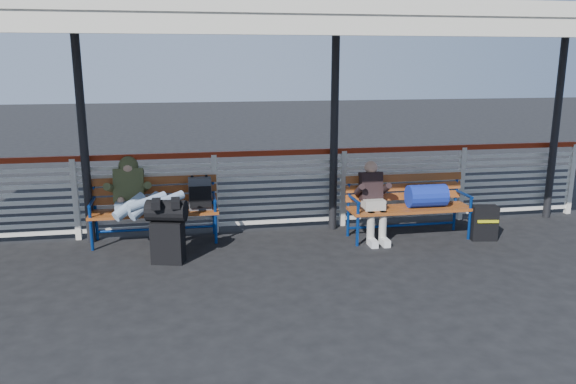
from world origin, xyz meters
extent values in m
plane|color=black|center=(0.00, 0.00, 0.00)|extent=(60.00, 60.00, 0.00)
cube|color=silver|center=(0.00, 1.90, 0.60)|extent=(12.00, 0.04, 1.04)
cube|color=maroon|center=(0.00, 1.90, 1.20)|extent=(12.00, 0.06, 0.08)
cube|color=silver|center=(6.00, 1.90, 0.60)|extent=(0.08, 0.08, 1.20)
cube|color=silver|center=(0.00, 0.90, 3.08)|extent=(12.60, 3.60, 0.16)
cube|color=silver|center=(0.00, -0.85, 2.95)|extent=(12.60, 0.06, 0.30)
cylinder|color=black|center=(-1.80, 1.75, 1.50)|extent=(0.12, 0.12, 3.00)
cylinder|color=black|center=(1.80, 1.75, 1.50)|extent=(0.12, 0.12, 3.00)
cylinder|color=black|center=(5.50, 1.75, 1.50)|extent=(0.12, 0.12, 3.00)
cube|color=black|center=(-0.68, 0.68, 0.28)|extent=(0.45, 0.34, 0.55)
cylinder|color=black|center=(-0.68, 0.68, 0.70)|extent=(0.56, 0.41, 0.28)
cube|color=#9E521E|center=(-0.88, 1.55, 0.45)|extent=(1.80, 0.50, 0.04)
cube|color=#9E521E|center=(-0.88, 1.81, 0.72)|extent=(1.80, 0.10, 0.40)
cylinder|color=navy|center=(-1.73, 1.35, 0.23)|extent=(0.04, 0.04, 0.45)
cylinder|color=navy|center=(-0.03, 1.35, 0.23)|extent=(0.04, 0.04, 0.45)
cylinder|color=navy|center=(-1.73, 1.82, 0.45)|extent=(0.04, 0.04, 0.90)
cylinder|color=navy|center=(-0.03, 1.82, 0.45)|extent=(0.04, 0.04, 0.90)
cube|color=#54575C|center=(-0.23, 1.55, 0.70)|extent=(0.32, 0.20, 0.46)
cube|color=#9E521E|center=(2.78, 1.07, 0.45)|extent=(1.80, 0.50, 0.04)
cube|color=#9E521E|center=(2.78, 1.33, 0.72)|extent=(1.80, 0.10, 0.40)
cylinder|color=navy|center=(1.93, 0.87, 0.23)|extent=(0.04, 0.04, 0.45)
cylinder|color=navy|center=(3.63, 0.87, 0.23)|extent=(0.04, 0.04, 0.45)
cylinder|color=navy|center=(1.93, 1.34, 0.45)|extent=(0.04, 0.04, 0.90)
cylinder|color=navy|center=(3.63, 1.34, 0.45)|extent=(0.04, 0.04, 0.90)
cylinder|color=navy|center=(3.03, 1.07, 0.64)|extent=(0.57, 0.33, 0.33)
cube|color=#97A9CB|center=(-1.23, 1.55, 0.54)|extent=(0.36, 0.26, 0.18)
cube|color=#4E502A|center=(-1.23, 1.75, 0.80)|extent=(0.42, 0.38, 0.53)
sphere|color=#4E502A|center=(-1.23, 1.85, 1.08)|extent=(0.28, 0.28, 0.28)
sphere|color=tan|center=(-1.23, 1.81, 1.07)|extent=(0.21, 0.21, 0.21)
cube|color=black|center=(-0.80, 0.62, 0.81)|extent=(0.11, 0.27, 0.10)
cube|color=black|center=(-0.56, 0.62, 0.81)|extent=(0.11, 0.27, 0.10)
cube|color=#ACA89C|center=(2.23, 1.10, 0.53)|extent=(0.30, 0.24, 0.16)
cube|color=black|center=(2.23, 1.24, 0.78)|extent=(0.32, 0.23, 0.42)
sphere|color=tan|center=(2.23, 1.26, 1.05)|extent=(0.19, 0.19, 0.19)
cylinder|color=#ACA89C|center=(2.14, 0.92, 0.24)|extent=(0.11, 0.11, 0.46)
cylinder|color=#ACA89C|center=(2.32, 0.92, 0.24)|extent=(0.11, 0.11, 0.46)
cube|color=silver|center=(2.14, 0.82, 0.05)|extent=(0.10, 0.24, 0.10)
cube|color=silver|center=(2.32, 0.82, 0.05)|extent=(0.10, 0.24, 0.10)
cube|color=black|center=(3.83, 0.82, 0.25)|extent=(0.39, 0.26, 0.51)
cube|color=gold|center=(3.83, 0.71, 0.31)|extent=(0.30, 0.07, 0.04)
camera|label=1|loc=(-0.40, -6.39, 2.56)|focal=35.00mm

